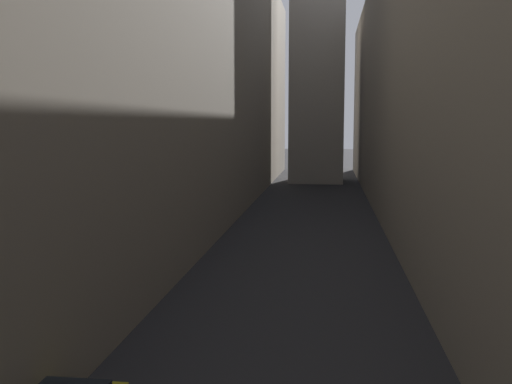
# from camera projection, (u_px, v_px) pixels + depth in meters

# --- Properties ---
(ground_plane) EXTENTS (264.00, 264.00, 0.00)m
(ground_plane) POSITION_uv_depth(u_px,v_px,m) (305.00, 233.00, 41.16)
(ground_plane) COLOR #232326
(building_block_left) EXTENTS (14.87, 108.00, 25.12)m
(building_block_left) POSITION_uv_depth(u_px,v_px,m) (129.00, 54.00, 43.23)
(building_block_left) COLOR gray
(building_block_left) RESTS_ON ground
(building_block_right) EXTENTS (12.61, 108.00, 21.49)m
(building_block_right) POSITION_uv_depth(u_px,v_px,m) (481.00, 76.00, 40.46)
(building_block_right) COLOR gray
(building_block_right) RESTS_ON ground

